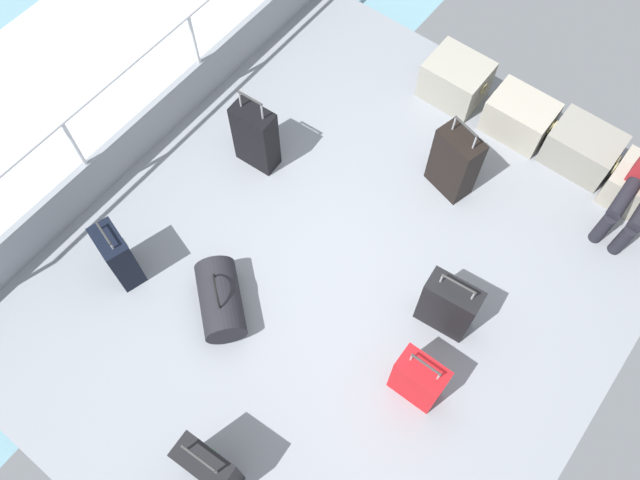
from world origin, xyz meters
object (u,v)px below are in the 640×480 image
at_px(cargo_crate_1, 519,117).
at_px(cargo_crate_2, 582,148).
at_px(suitcase_1, 418,379).
at_px(suitcase_5, 118,256).
at_px(suitcase_2, 448,306).
at_px(cargo_crate_0, 456,80).
at_px(duffel_bag, 220,300).
at_px(suitcase_4, 208,467).
at_px(suitcase_0, 256,137).
at_px(suitcase_3, 455,162).

xyz_separation_m(cargo_crate_1, cargo_crate_2, (0.62, 0.04, 0.00)).
relative_size(suitcase_1, suitcase_5, 0.97).
bearing_deg(suitcase_5, suitcase_2, 28.34).
height_order(cargo_crate_0, suitcase_2, suitcase_2).
distance_m(cargo_crate_0, duffel_bag, 3.01).
relative_size(suitcase_1, suitcase_2, 0.91).
bearing_deg(suitcase_4, suitcase_2, 71.66).
bearing_deg(duffel_bag, suitcase_2, 34.31).
distance_m(cargo_crate_1, suitcase_5, 3.72).
bearing_deg(cargo_crate_1, suitcase_4, -92.49).
xyz_separation_m(suitcase_2, suitcase_4, (-0.66, -1.99, -0.02)).
height_order(cargo_crate_2, suitcase_0, suitcase_0).
xyz_separation_m(suitcase_3, suitcase_5, (-1.65, -2.36, -0.04)).
relative_size(cargo_crate_1, suitcase_0, 0.70).
bearing_deg(cargo_crate_2, cargo_crate_1, -176.72).
xyz_separation_m(suitcase_4, suitcase_5, (-1.64, 0.75, 0.01)).
bearing_deg(suitcase_3, cargo_crate_1, 79.19).
relative_size(cargo_crate_2, suitcase_5, 0.90).
bearing_deg(duffel_bag, cargo_crate_1, 72.00).
xyz_separation_m(suitcase_0, duffel_bag, (0.70, -1.28, -0.17)).
bearing_deg(suitcase_1, suitcase_2, 102.73).
relative_size(cargo_crate_0, suitcase_5, 0.85).
bearing_deg(suitcase_0, suitcase_1, -21.14).
bearing_deg(duffel_bag, suitcase_0, 118.72).
bearing_deg(duffel_bag, suitcase_1, 13.81).
bearing_deg(cargo_crate_1, cargo_crate_2, 3.28).
relative_size(suitcase_1, suitcase_4, 0.94).
xyz_separation_m(cargo_crate_0, cargo_crate_1, (0.69, 0.00, -0.02)).
xyz_separation_m(cargo_crate_0, suitcase_1, (1.31, -2.61, 0.07)).
xyz_separation_m(cargo_crate_2, suitcase_5, (-2.43, -3.28, 0.11)).
bearing_deg(cargo_crate_0, cargo_crate_2, 1.57).
height_order(cargo_crate_0, suitcase_1, suitcase_1).
xyz_separation_m(suitcase_4, duffel_bag, (-0.80, 0.99, -0.12)).
height_order(cargo_crate_1, suitcase_3, suitcase_3).
height_order(suitcase_0, suitcase_4, suitcase_0).
distance_m(cargo_crate_0, suitcase_4, 4.03).
bearing_deg(duffel_bag, suitcase_4, -51.17).
distance_m(suitcase_1, duffel_bag, 1.65).
bearing_deg(suitcase_1, suitcase_4, -119.87).
height_order(suitcase_0, suitcase_3, suitcase_0).
relative_size(suitcase_0, suitcase_4, 1.21).
height_order(suitcase_4, suitcase_5, suitcase_4).
relative_size(cargo_crate_2, suitcase_3, 0.73).
distance_m(suitcase_4, suitcase_5, 1.81).
height_order(cargo_crate_0, suitcase_5, suitcase_5).
height_order(suitcase_3, duffel_bag, suitcase_3).
bearing_deg(suitcase_0, suitcase_5, -95.27).
distance_m(suitcase_2, suitcase_5, 2.62).
relative_size(suitcase_0, suitcase_3, 1.02).
bearing_deg(suitcase_2, duffel_bag, -145.69).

